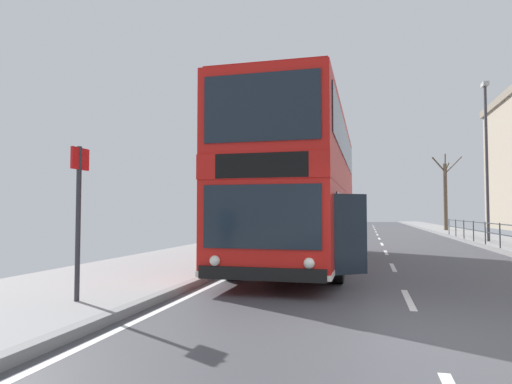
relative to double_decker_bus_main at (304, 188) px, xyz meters
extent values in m
cube|color=#45454A|center=(2.57, -7.55, -2.35)|extent=(8.40, 140.00, 0.06)
cube|color=silver|center=(2.57, -4.95, -2.32)|extent=(0.12, 2.00, 0.00)
cube|color=silver|center=(2.57, -0.15, -2.32)|extent=(0.12, 2.00, 0.00)
cube|color=silver|center=(2.57, 4.65, -2.32)|extent=(0.12, 2.00, 0.00)
cube|color=silver|center=(2.57, 9.45, -2.32)|extent=(0.12, 2.00, 0.00)
cube|color=silver|center=(2.57, 14.25, -2.32)|extent=(0.12, 2.00, 0.00)
cube|color=silver|center=(2.57, 19.05, -2.32)|extent=(0.12, 2.00, 0.00)
cube|color=silver|center=(2.57, 23.85, -2.32)|extent=(0.12, 2.00, 0.00)
cube|color=silver|center=(2.57, 28.65, -2.32)|extent=(0.12, 2.00, 0.00)
cube|color=silver|center=(2.57, 33.45, -2.32)|extent=(0.12, 2.00, 0.00)
cube|color=silver|center=(2.57, 38.25, -2.32)|extent=(0.12, 2.00, 0.00)
cube|color=silver|center=(2.57, 43.05, -2.32)|extent=(0.12, 2.00, 0.00)
cube|color=silver|center=(-1.38, -7.55, -2.32)|extent=(0.12, 133.00, 0.00)
cube|color=gray|center=(-1.73, -7.55, -2.25)|extent=(0.20, 140.00, 0.14)
cube|color=red|center=(0.00, 0.02, -1.05)|extent=(2.55, 11.14, 1.84)
cube|color=red|center=(0.00, 0.02, 0.11)|extent=(2.56, 11.20, 0.48)
cube|color=red|center=(0.00, 0.02, 1.19)|extent=(2.55, 11.14, 1.68)
cube|color=#A91511|center=(0.00, 0.02, 2.08)|extent=(2.47, 10.81, 0.08)
cube|color=#19232D|center=(-0.02, -5.57, -0.83)|extent=(2.22, 0.04, 1.18)
cube|color=black|center=(-0.02, -5.57, 0.11)|extent=(1.76, 0.04, 0.46)
cube|color=#19232D|center=(-0.02, -5.57, 1.19)|extent=(2.22, 0.04, 1.28)
cube|color=black|center=(-0.02, -5.57, -1.87)|extent=(2.39, 0.09, 0.24)
cube|color=white|center=(0.00, 0.02, -1.91)|extent=(2.57, 11.20, 0.10)
cube|color=#19232D|center=(1.27, 0.29, -0.79)|extent=(0.04, 8.68, 0.96)
cube|color=#19232D|center=(1.27, 0.01, 1.28)|extent=(0.05, 10.02, 1.01)
cube|color=#19232D|center=(-1.27, 0.30, -0.79)|extent=(0.04, 8.68, 0.96)
cube|color=#19232D|center=(-1.27, 0.02, 1.28)|extent=(0.05, 10.02, 1.01)
sphere|color=white|center=(0.86, -5.58, -1.65)|extent=(0.20, 0.20, 0.20)
sphere|color=white|center=(-0.90, -5.58, -1.65)|extent=(0.20, 0.20, 0.20)
cube|color=#19232D|center=(1.52, -4.51, -1.18)|extent=(0.68, 0.49, 1.59)
cube|color=black|center=(1.18, -4.20, -1.18)|extent=(0.10, 0.90, 1.59)
cylinder|color=black|center=(1.20, -3.35, -1.80)|extent=(0.30, 1.04, 1.04)
cylinder|color=black|center=(-1.22, -3.35, -1.80)|extent=(0.30, 1.04, 1.04)
cylinder|color=black|center=(1.22, 3.68, -1.80)|extent=(0.30, 1.04, 1.04)
cylinder|color=black|center=(-1.20, 3.69, -1.80)|extent=(0.30, 1.04, 1.04)
cylinder|color=#2D3338|center=(7.02, 6.16, -1.68)|extent=(0.05, 0.05, 1.01)
cylinder|color=#2D3338|center=(7.02, 8.43, -1.68)|extent=(0.05, 0.05, 1.01)
cylinder|color=#2D3338|center=(7.02, 10.70, -1.68)|extent=(0.05, 0.05, 1.01)
cylinder|color=#2D3338|center=(7.02, 12.96, -1.68)|extent=(0.05, 0.05, 1.01)
cylinder|color=#2D3338|center=(7.02, 15.23, -1.68)|extent=(0.05, 0.05, 1.01)
cylinder|color=#2D3338|center=(7.02, 17.50, -1.68)|extent=(0.05, 0.05, 1.01)
cylinder|color=#2D3338|center=(7.02, 5.03, -1.23)|extent=(0.04, 24.94, 0.04)
cylinder|color=#2D3338|center=(7.02, 5.03, -1.63)|extent=(0.04, 24.94, 0.04)
cylinder|color=#2D2D33|center=(-2.70, -7.15, -0.93)|extent=(0.08, 0.08, 2.51)
cube|color=red|center=(-2.70, -7.13, 0.12)|extent=(0.04, 0.44, 0.36)
cylinder|color=#38383D|center=(7.76, 10.94, 1.72)|extent=(0.14, 0.14, 7.81)
cube|color=#B2B2AD|center=(7.76, 10.94, 5.74)|extent=(0.28, 0.60, 0.20)
cylinder|color=brown|center=(8.09, 25.22, 0.52)|extent=(0.30, 0.30, 5.41)
cylinder|color=brown|center=(7.98, 24.45, 2.95)|extent=(0.31, 1.64, 1.82)
cylinder|color=brown|center=(8.67, 24.87, 3.04)|extent=(1.24, 0.80, 1.34)
cylinder|color=brown|center=(8.16, 24.69, 2.85)|extent=(0.22, 1.12, 0.71)
cylinder|color=brown|center=(7.59, 25.08, 3.17)|extent=(1.11, 0.43, 1.24)
camera|label=1|loc=(1.86, -13.46, -0.76)|focal=31.16mm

